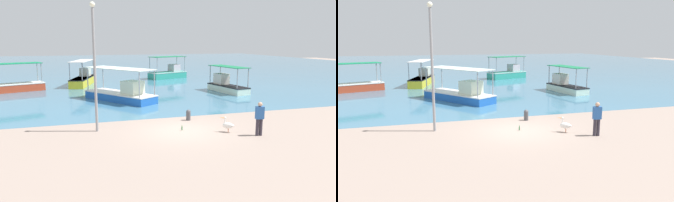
% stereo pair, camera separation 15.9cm
% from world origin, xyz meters
% --- Properties ---
extents(ground, '(120.00, 120.00, 0.00)m').
position_xyz_m(ground, '(0.00, 0.00, 0.00)').
color(ground, gray).
extents(harbor_water, '(110.00, 90.00, 0.00)m').
position_xyz_m(harbor_water, '(0.00, 48.00, 0.00)').
color(harbor_water, teal).
rests_on(harbor_water, ground).
extents(fishing_boat_far_left, '(5.15, 6.30, 2.54)m').
position_xyz_m(fishing_boat_far_left, '(-1.57, 9.46, 0.61)').
color(fishing_boat_far_left, blue).
rests_on(fishing_boat_far_left, harbor_water).
extents(fishing_boat_center, '(3.00, 6.07, 2.59)m').
position_xyz_m(fishing_boat_center, '(-4.06, 19.90, 0.66)').
color(fishing_boat_center, gold).
rests_on(fishing_boat_center, harbor_water).
extents(fishing_boat_outer, '(5.16, 3.45, 2.70)m').
position_xyz_m(fishing_boat_outer, '(6.44, 23.49, 0.66)').
color(fishing_boat_outer, teal).
rests_on(fishing_boat_outer, harbor_water).
extents(fishing_boat_near_right, '(2.22, 4.84, 2.35)m').
position_xyz_m(fishing_boat_near_right, '(8.36, 11.34, 0.62)').
color(fishing_boat_near_right, white).
rests_on(fishing_boat_near_right, harbor_water).
extents(fishing_boat_far_right, '(4.88, 3.13, 2.60)m').
position_xyz_m(fishing_boat_far_right, '(-10.07, 17.24, 0.54)').
color(fishing_boat_far_right, '#C04024').
rests_on(fishing_boat_far_right, harbor_water).
extents(pelican, '(0.68, 0.61, 0.80)m').
position_xyz_m(pelican, '(2.25, -0.95, 0.38)').
color(pelican, '#E0997A').
rests_on(pelican, ground).
extents(lamp_post, '(0.28, 0.28, 6.51)m').
position_xyz_m(lamp_post, '(-4.17, 1.19, 3.62)').
color(lamp_post, gray).
rests_on(lamp_post, ground).
extents(mooring_bollard, '(0.27, 0.27, 0.65)m').
position_xyz_m(mooring_bollard, '(1.20, 2.05, 0.34)').
color(mooring_bollard, '#47474C').
rests_on(mooring_bollard, ground).
extents(fisherman_standing, '(0.43, 0.28, 1.69)m').
position_xyz_m(fisherman_standing, '(3.45, -1.93, 0.91)').
color(fisherman_standing, '#332D38').
rests_on(fisherman_standing, ground).
extents(glass_bottle, '(0.07, 0.07, 0.27)m').
position_xyz_m(glass_bottle, '(0.12, 0.09, 0.11)').
color(glass_bottle, '#3F7F4C').
rests_on(glass_bottle, ground).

